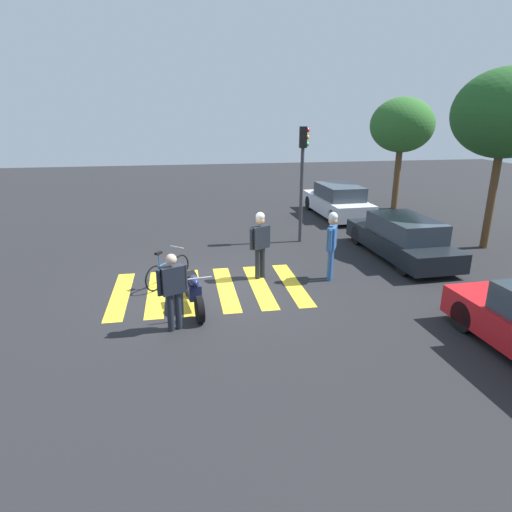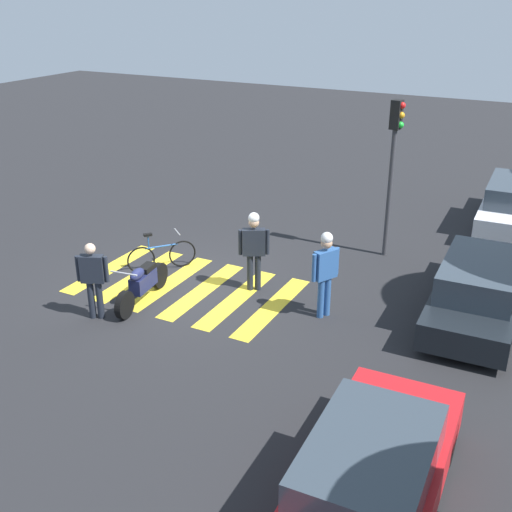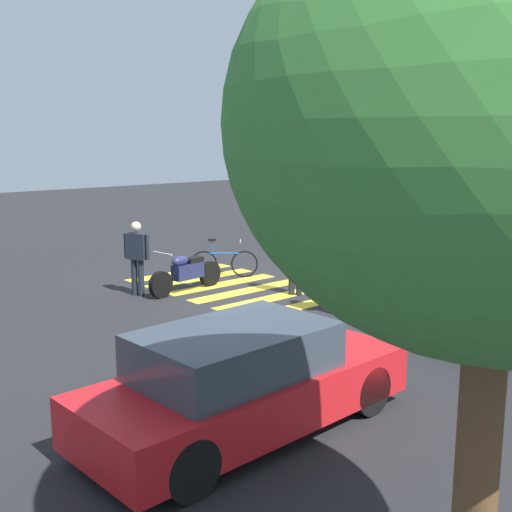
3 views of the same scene
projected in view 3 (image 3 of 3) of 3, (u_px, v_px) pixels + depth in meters
The scene contains 10 objects.
ground_plane at pixel (234, 288), 15.30m from camera, with size 60.00×60.00×0.00m, color #232326.
police_motorcycle at pixel (186, 273), 14.84m from camera, with size 2.15×0.62×1.02m.
leaning_bicycle at pixel (224, 263), 16.35m from camera, with size 1.35×1.14×1.01m.
officer_on_foot at pixel (296, 247), 14.39m from camera, with size 0.42×0.63×1.89m.
officer_by_motorcycle at pixel (137, 253), 14.38m from camera, with size 0.38×0.63×1.69m.
pedestrian_bystander at pixel (347, 261), 12.71m from camera, with size 0.64×0.42×1.91m.
crosswalk_stripes at pixel (234, 287), 15.30m from camera, with size 3.13×4.95×0.01m.
car_red_convertible at pixel (244, 382), 7.73m from camera, with size 4.33×1.81×1.35m.
traffic_light_pole at pixel (465, 175), 14.74m from camera, with size 0.27×0.34×3.99m.
street_tree_far at pixel (501, 127), 3.74m from camera, with size 3.28×3.28×5.03m.
Camera 3 is at (9.45, 11.53, 3.57)m, focal length 44.88 mm.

